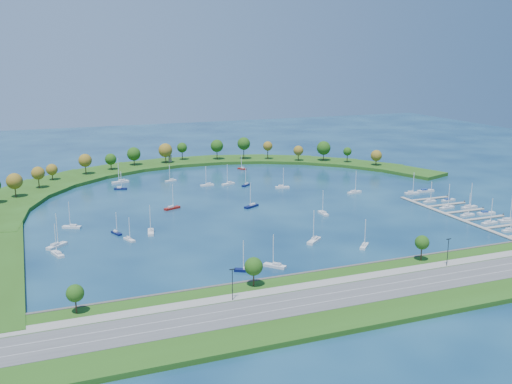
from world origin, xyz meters
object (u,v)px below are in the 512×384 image
object	(u,v)px
moored_boat_11	(228,183)
docked_boat_2	(489,222)
moored_boat_2	(129,239)
docked_boat_0	(509,230)
moored_boat_6	(57,253)
docked_boat_7	(469,207)
moored_boat_17	(172,207)
moored_boat_10	(314,240)
moored_boat_19	(72,226)
docked_boat_3	(508,220)
moored_boat_5	(251,205)
docked_boat_11	(425,191)
moored_boat_7	(57,245)
moored_boat_0	(246,184)
moored_boat_21	(121,181)
harbor_tower	(170,159)
docked_boat_4	(467,214)
docked_boat_10	(412,192)
moored_boat_9	(275,265)
moored_boat_4	(282,187)
dock_system	(466,215)
moored_boat_16	(242,168)
moored_boat_15	(364,245)
moored_boat_18	(207,185)
moored_boat_1	(354,192)
moored_boat_20	(120,188)
moored_boat_14	(116,232)
docked_boat_6	(447,207)
docked_boat_9	(448,200)
docked_boat_5	(486,213)

from	to	relation	value
moored_boat_11	docked_boat_2	xyz separation A→B (m)	(82.68, -118.62, -0.01)
moored_boat_2	docked_boat_0	distance (m)	161.10
moored_boat_6	docked_boat_7	size ratio (longest dim) A/B	0.96
moored_boat_11	moored_boat_17	size ratio (longest dim) A/B	1.00
moored_boat_6	moored_boat_10	bearing A→B (deg)	-119.79
moored_boat_11	moored_boat_19	bearing A→B (deg)	10.86
docked_boat_3	moored_boat_5	bearing A→B (deg)	155.06
moored_boat_5	docked_boat_11	xyz separation A→B (m)	(100.78, -4.76, -0.21)
moored_boat_7	moored_boat_19	world-z (taller)	moored_boat_7
moored_boat_0	moored_boat_21	xyz separation A→B (m)	(-66.19, 33.69, 0.13)
harbor_tower	moored_boat_0	xyz separation A→B (m)	(25.66, -78.69, -3.53)
moored_boat_17	docked_boat_4	xyz separation A→B (m)	(126.03, -63.36, -0.03)
moored_boat_21	docked_boat_10	size ratio (longest dim) A/B	1.26
moored_boat_11	docked_boat_11	xyz separation A→B (m)	(95.02, -56.80, -0.20)
moored_boat_9	docked_boat_7	distance (m)	127.50
docked_boat_4	moored_boat_4	bearing A→B (deg)	117.99
moored_boat_11	docked_boat_2	size ratio (longest dim) A/B	1.04
dock_system	moored_boat_0	bearing A→B (deg)	126.95
moored_boat_0	moored_boat_5	xyz separation A→B (m)	(-14.46, -45.98, 0.06)
moored_boat_16	docked_boat_4	world-z (taller)	docked_boat_4
moored_boat_11	moored_boat_6	bearing A→B (deg)	21.77
moored_boat_15	moored_boat_19	size ratio (longest dim) A/B	0.95
moored_boat_18	moored_boat_15	bearing A→B (deg)	96.57
moored_boat_4	docked_boat_4	distance (m)	102.71
moored_boat_1	docked_boat_0	world-z (taller)	moored_boat_1
moored_boat_9	moored_boat_18	world-z (taller)	moored_boat_9
docked_boat_2	docked_boat_4	distance (m)	14.14
harbor_tower	moored_boat_5	world-z (taller)	moored_boat_5
moored_boat_5	moored_boat_20	bearing A→B (deg)	-77.43
moored_boat_0	moored_boat_10	world-z (taller)	moored_boat_10
harbor_tower	moored_boat_7	world-z (taller)	moored_boat_7
harbor_tower	docked_boat_11	size ratio (longest dim) A/B	0.48
docked_boat_3	moored_boat_2	bearing A→B (deg)	176.92
moored_boat_14	docked_boat_6	world-z (taller)	docked_boat_6
moored_boat_21	docked_boat_9	size ratio (longest dim) A/B	1.78
docked_boat_9	docked_boat_11	distance (m)	21.32
moored_boat_17	moored_boat_18	xyz separation A→B (m)	(30.96, 42.59, -0.02)
moored_boat_11	moored_boat_20	xyz separation A→B (m)	(-60.14, 11.07, -0.05)
docked_boat_3	docked_boat_10	world-z (taller)	docked_boat_3
docked_boat_4	moored_boat_21	bearing A→B (deg)	130.84
harbor_tower	moored_boat_20	xyz separation A→B (m)	(-43.18, -61.56, -3.52)
docked_boat_6	docked_boat_10	distance (m)	31.98
docked_boat_0	moored_boat_7	bearing A→B (deg)	165.08
moored_boat_0	docked_boat_10	distance (m)	92.37
moored_boat_9	moored_boat_15	xyz separation A→B (m)	(41.53, 7.43, -0.03)
moored_boat_15	docked_boat_3	world-z (taller)	docked_boat_3
moored_boat_9	docked_boat_5	xyz separation A→B (m)	(121.13, 28.09, -0.26)
harbor_tower	moored_boat_16	bearing A→B (deg)	-38.58
moored_boat_18	docked_boat_7	distance (m)	141.98
moored_boat_6	moored_boat_0	bearing A→B (deg)	-69.35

